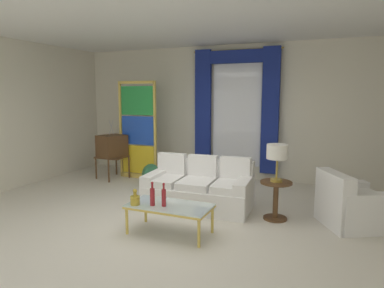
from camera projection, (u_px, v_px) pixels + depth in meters
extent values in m
plane|color=silver|center=(164.00, 218.00, 5.33)|extent=(16.00, 16.00, 0.00)
cube|color=silver|center=(225.00, 112.00, 7.90)|extent=(8.00, 0.12, 3.00)
cube|color=silver|center=(19.00, 114.00, 7.08)|extent=(0.12, 7.00, 3.00)
cube|color=white|center=(185.00, 26.00, 5.63)|extent=(8.00, 7.60, 0.04)
cube|color=white|center=(237.00, 110.00, 7.71)|extent=(1.10, 0.02, 2.50)
cylinder|color=gold|center=(237.00, 50.00, 7.45)|extent=(2.00, 0.04, 0.04)
cube|color=navy|center=(203.00, 110.00, 7.91)|extent=(0.36, 0.12, 2.70)
cube|color=navy|center=(270.00, 111.00, 7.32)|extent=(0.36, 0.12, 2.70)
cube|color=navy|center=(236.00, 57.00, 7.45)|extent=(1.80, 0.10, 0.28)
cube|color=white|center=(198.00, 197.00, 5.80)|extent=(1.79, 1.01, 0.38)
cube|color=white|center=(205.00, 180.00, 6.11)|extent=(1.75, 0.31, 0.78)
cube|color=white|center=(244.00, 196.00, 5.53)|extent=(0.25, 0.87, 0.56)
cube|color=white|center=(156.00, 188.00, 6.04)|extent=(0.25, 0.87, 0.56)
cube|color=white|center=(231.00, 186.00, 5.52)|extent=(0.58, 0.77, 0.12)
cube|color=white|center=(236.00, 169.00, 5.79)|extent=(0.52, 0.17, 0.40)
cube|color=white|center=(197.00, 183.00, 5.71)|extent=(0.58, 0.77, 0.12)
cube|color=white|center=(203.00, 166.00, 5.98)|extent=(0.52, 0.17, 0.40)
cube|color=white|center=(165.00, 180.00, 5.91)|extent=(0.58, 0.77, 0.12)
cube|color=white|center=(172.00, 164.00, 6.17)|extent=(0.52, 0.17, 0.40)
cube|color=silver|center=(170.00, 205.00, 4.69)|extent=(1.14, 0.58, 0.02)
cube|color=gold|center=(178.00, 201.00, 4.94)|extent=(1.14, 0.04, 0.03)
cube|color=gold|center=(160.00, 213.00, 4.45)|extent=(1.14, 0.04, 0.03)
cube|color=gold|center=(135.00, 202.00, 4.91)|extent=(0.04, 0.58, 0.03)
cube|color=gold|center=(207.00, 212.00, 4.48)|extent=(0.04, 0.58, 0.03)
cylinder|color=gold|center=(146.00, 210.00, 5.15)|extent=(0.04, 0.04, 0.38)
cylinder|color=gold|center=(212.00, 220.00, 4.74)|extent=(0.04, 0.04, 0.38)
cylinder|color=gold|center=(127.00, 221.00, 4.70)|extent=(0.04, 0.04, 0.38)
cylinder|color=gold|center=(199.00, 233.00, 4.29)|extent=(0.04, 0.04, 0.38)
cylinder|color=maroon|center=(152.00, 197.00, 4.64)|extent=(0.07, 0.07, 0.24)
cylinder|color=maroon|center=(152.00, 186.00, 4.62)|extent=(0.03, 0.03, 0.06)
sphere|color=maroon|center=(152.00, 183.00, 4.61)|extent=(0.04, 0.04, 0.04)
cylinder|color=gold|center=(135.00, 200.00, 4.68)|extent=(0.13, 0.13, 0.12)
cylinder|color=gold|center=(135.00, 194.00, 4.67)|extent=(0.05, 0.05, 0.05)
sphere|color=gold|center=(135.00, 191.00, 4.66)|extent=(0.06, 0.06, 0.06)
cylinder|color=maroon|center=(164.00, 198.00, 4.61)|extent=(0.06, 0.06, 0.23)
cylinder|color=maroon|center=(164.00, 187.00, 4.59)|extent=(0.03, 0.03, 0.06)
sphere|color=maroon|center=(164.00, 184.00, 4.59)|extent=(0.04, 0.04, 0.04)
cube|color=brown|center=(112.00, 157.00, 7.80)|extent=(0.62, 0.54, 0.03)
cylinder|color=brown|center=(96.00, 168.00, 7.78)|extent=(0.04, 0.04, 0.50)
cylinder|color=brown|center=(116.00, 164.00, 8.20)|extent=(0.04, 0.04, 0.50)
cylinder|color=brown|center=(109.00, 171.00, 7.47)|extent=(0.04, 0.04, 0.50)
cylinder|color=brown|center=(129.00, 167.00, 7.89)|extent=(0.04, 0.04, 0.50)
cube|color=brown|center=(112.00, 146.00, 7.76)|extent=(0.63, 0.68, 0.48)
cube|color=black|center=(106.00, 144.00, 7.91)|extent=(0.13, 0.38, 0.30)
cylinder|color=gold|center=(103.00, 152.00, 7.88)|extent=(0.02, 0.04, 0.04)
cylinder|color=gold|center=(109.00, 151.00, 8.00)|extent=(0.02, 0.04, 0.04)
cylinder|color=silver|center=(111.00, 127.00, 7.70)|extent=(0.05, 0.13, 0.34)
cylinder|color=silver|center=(111.00, 127.00, 7.70)|extent=(0.05, 0.13, 0.34)
cube|color=white|center=(354.00, 213.00, 4.99)|extent=(1.08, 1.08, 0.40)
cube|color=white|center=(355.00, 196.00, 4.96)|extent=(0.93, 0.93, 0.10)
cube|color=white|center=(334.00, 200.00, 4.94)|extent=(0.56, 0.80, 0.80)
cube|color=white|center=(343.00, 200.00, 5.30)|extent=(0.73, 0.51, 0.58)
cube|color=white|center=(368.00, 214.00, 4.67)|extent=(0.73, 0.51, 0.58)
cube|color=gold|center=(121.00, 130.00, 7.91)|extent=(0.05, 0.05, 2.20)
cube|color=gold|center=(155.00, 131.00, 7.57)|extent=(0.05, 0.05, 2.20)
cube|color=gold|center=(137.00, 82.00, 7.59)|extent=(0.90, 0.05, 0.06)
cube|color=gold|center=(139.00, 176.00, 7.89)|extent=(0.90, 0.05, 0.10)
cube|color=yellow|center=(138.00, 159.00, 7.84)|extent=(0.82, 0.02, 0.64)
cube|color=#1E47B7|center=(138.00, 130.00, 7.74)|extent=(0.82, 0.02, 0.64)
cube|color=#238E3D|center=(137.00, 101.00, 7.64)|extent=(0.82, 0.02, 0.64)
cylinder|color=beige|center=(152.00, 181.00, 7.46)|extent=(0.16, 0.16, 0.06)
ellipsoid|color=#1633AC|center=(152.00, 176.00, 7.44)|extent=(0.18, 0.32, 0.20)
sphere|color=#1633AC|center=(155.00, 170.00, 7.56)|extent=(0.09, 0.09, 0.09)
cone|color=gold|center=(156.00, 170.00, 7.61)|extent=(0.02, 0.04, 0.02)
cone|color=#317349|center=(147.00, 174.00, 7.27)|extent=(0.44, 0.40, 0.50)
cylinder|color=brown|center=(276.00, 182.00, 5.21)|extent=(0.48, 0.48, 0.03)
cylinder|color=brown|center=(276.00, 201.00, 5.25)|extent=(0.08, 0.08, 0.55)
cylinder|color=brown|center=(275.00, 218.00, 5.29)|extent=(0.36, 0.36, 0.03)
cylinder|color=#B29338|center=(276.00, 180.00, 5.20)|extent=(0.18, 0.18, 0.04)
cylinder|color=#B29338|center=(277.00, 167.00, 5.17)|extent=(0.03, 0.03, 0.36)
cylinder|color=white|center=(277.00, 152.00, 5.14)|extent=(0.32, 0.32, 0.22)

